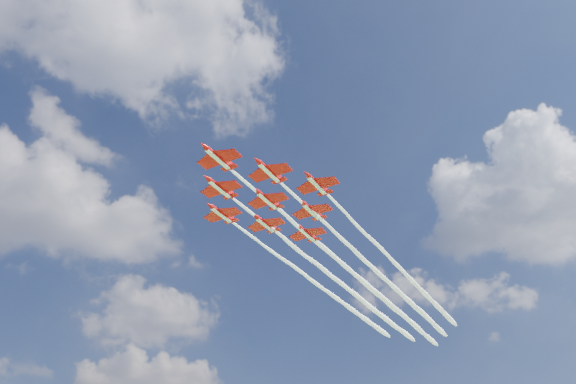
% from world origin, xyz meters
% --- Properties ---
extents(jet_lead, '(90.16, 70.30, 3.08)m').
position_xyz_m(jet_lead, '(22.13, 19.42, 80.39)').
color(jet_lead, '#BF0A0A').
extents(jet_row2_port, '(90.16, 70.30, 3.08)m').
position_xyz_m(jet_row2_port, '(35.16, 20.22, 80.39)').
color(jet_row2_port, '#BF0A0A').
extents(jet_row2_starb, '(90.16, 70.30, 3.08)m').
position_xyz_m(jet_row2_starb, '(26.21, 31.82, 80.39)').
color(jet_row2_starb, '#BF0A0A').
extents(jet_row3_port, '(90.16, 70.30, 3.08)m').
position_xyz_m(jet_row3_port, '(48.18, 21.01, 80.39)').
color(jet_row3_port, '#BF0A0A').
extents(jet_row3_centre, '(90.16, 70.30, 3.08)m').
position_xyz_m(jet_row3_centre, '(39.24, 32.61, 80.39)').
color(jet_row3_centre, '#BF0A0A').
extents(jet_row3_starb, '(90.16, 70.30, 3.08)m').
position_xyz_m(jet_row3_starb, '(30.29, 44.21, 80.39)').
color(jet_row3_starb, '#BF0A0A').
extents(jet_row4_port, '(90.16, 70.30, 3.08)m').
position_xyz_m(jet_row4_port, '(52.26, 33.41, 80.39)').
color(jet_row4_port, '#BF0A0A').
extents(jet_row4_starb, '(90.16, 70.30, 3.08)m').
position_xyz_m(jet_row4_starb, '(43.32, 45.01, 80.39)').
color(jet_row4_starb, '#BF0A0A').
extents(jet_tail, '(90.16, 70.30, 3.08)m').
position_xyz_m(jet_tail, '(56.34, 45.80, 80.39)').
color(jet_tail, '#BF0A0A').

